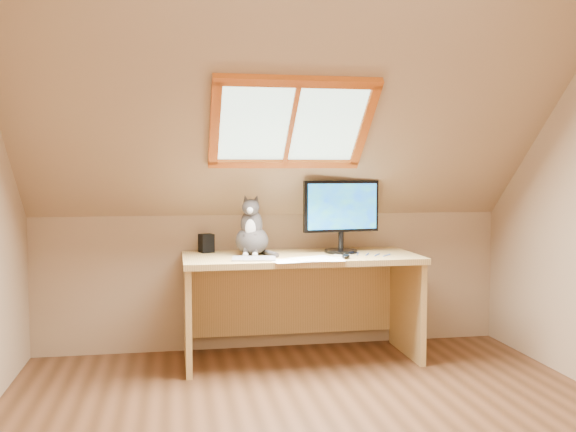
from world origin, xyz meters
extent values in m
cube|color=tan|center=(0.00, -1.75, 1.20)|extent=(3.50, 0.02, 2.40)
cube|color=tan|center=(0.00, 1.75, 0.50)|extent=(3.50, 0.02, 1.00)
cube|color=tan|center=(0.00, 0.97, 1.70)|extent=(3.50, 1.56, 1.41)
cube|color=#B2E0CC|center=(0.00, 1.05, 1.63)|extent=(0.90, 0.53, 0.48)
cube|color=#C14F12|center=(0.00, 1.05, 1.63)|extent=(1.02, 0.64, 0.59)
cube|color=tan|center=(0.13, 1.38, 0.72)|extent=(1.62, 0.71, 0.04)
cube|color=tan|center=(-0.65, 1.38, 0.35)|extent=(0.04, 0.64, 0.70)
cube|color=tan|center=(0.91, 1.38, 0.35)|extent=(0.04, 0.64, 0.70)
cube|color=tan|center=(0.13, 1.71, 0.35)|extent=(1.52, 0.03, 0.49)
cylinder|color=black|center=(0.44, 1.44, 0.75)|extent=(0.24, 0.24, 0.02)
cylinder|color=black|center=(0.44, 1.44, 0.83)|extent=(0.04, 0.04, 0.13)
cube|color=black|center=(0.44, 1.44, 1.07)|extent=(0.56, 0.11, 0.36)
cube|color=#0326E3|center=(0.44, 1.42, 1.07)|extent=(0.51, 0.07, 0.32)
ellipsoid|color=#3E3836|center=(-0.20, 1.45, 0.84)|extent=(0.29, 0.32, 0.20)
ellipsoid|color=#3E3836|center=(-0.21, 1.43, 0.96)|extent=(0.18, 0.18, 0.21)
ellipsoid|color=silver|center=(-0.22, 1.37, 0.93)|extent=(0.08, 0.06, 0.12)
ellipsoid|color=#3E3836|center=(-0.22, 1.38, 1.08)|extent=(0.14, 0.13, 0.11)
sphere|color=silver|center=(-0.23, 1.33, 1.06)|extent=(0.04, 0.04, 0.04)
cone|color=#3E3836|center=(-0.25, 1.41, 1.13)|extent=(0.06, 0.07, 0.07)
cone|color=#3E3836|center=(-0.18, 1.40, 1.13)|extent=(0.07, 0.06, 0.07)
cube|color=black|center=(-0.51, 1.63, 0.81)|extent=(0.12, 0.12, 0.13)
cube|color=#B2B2B7|center=(-0.22, 1.20, 0.75)|extent=(0.31, 0.24, 0.01)
ellipsoid|color=black|center=(0.39, 1.14, 0.76)|extent=(0.09, 0.11, 0.03)
cube|color=white|center=(0.13, 1.12, 0.74)|extent=(0.33, 0.27, 0.00)
cube|color=white|center=(0.13, 1.12, 0.74)|extent=(0.32, 0.24, 0.00)
cube|color=white|center=(0.13, 1.12, 0.75)|extent=(0.35, 0.30, 0.00)
camera|label=1|loc=(-0.74, -2.96, 1.32)|focal=40.00mm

